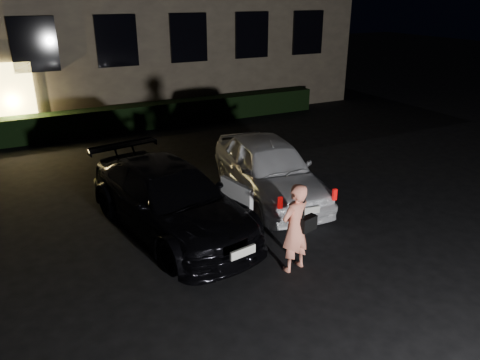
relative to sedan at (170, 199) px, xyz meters
name	(u,v)px	position (x,y,z in m)	size (l,w,h in m)	color
ground	(287,282)	(1.09, -2.68, -0.68)	(80.00, 80.00, 0.00)	black
hedge	(127,118)	(1.09, 7.82, -0.25)	(15.00, 0.70, 0.85)	black
sedan	(170,199)	(0.00, 0.00, 0.00)	(2.67, 4.92, 1.35)	black
hatch	(269,168)	(2.61, 0.55, 0.04)	(2.23, 4.37, 1.42)	white
man	(295,228)	(1.41, -2.39, 0.13)	(0.73, 0.51, 1.61)	#FF9073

